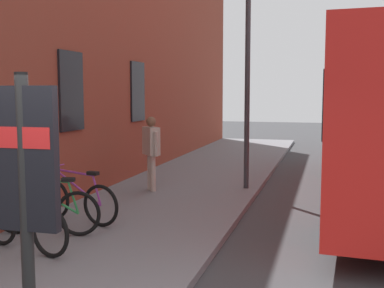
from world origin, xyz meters
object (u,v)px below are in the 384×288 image
bicycle_far_end (24,224)px  bicycle_by_door (77,201)px  bicycle_leaning_wall (47,211)px  street_lamp (248,56)px  pedestrian_by_facade (151,146)px  transit_info_sign (25,179)px

bicycle_far_end → bicycle_by_door: 1.55m
bicycle_leaning_wall → bicycle_by_door: size_ratio=1.00×
street_lamp → pedestrian_by_facade: bearing=113.8°
bicycle_by_door → transit_info_sign: bearing=-155.0°
bicycle_far_end → pedestrian_by_facade: (4.47, -0.23, 0.65)m
bicycle_far_end → transit_info_sign: bearing=-144.0°
transit_info_sign → street_lamp: size_ratio=0.46×
bicycle_far_end → bicycle_leaning_wall: 0.79m
pedestrian_by_facade → bicycle_by_door: bearing=174.7°
bicycle_leaning_wall → street_lamp: bearing=-27.7°
bicycle_leaning_wall → transit_info_sign: size_ratio=0.73×
bicycle_far_end → pedestrian_by_facade: size_ratio=1.01×
bicycle_far_end → bicycle_by_door: bearing=1.5°
bicycle_leaning_wall → pedestrian_by_facade: 3.77m
bicycle_leaning_wall → bicycle_by_door: bearing=-7.1°
bicycle_far_end → bicycle_leaning_wall: size_ratio=0.98×
bicycle_leaning_wall → transit_info_sign: transit_info_sign is taller
bicycle_far_end → street_lamp: (5.38, -2.28, 2.69)m
street_lamp → transit_info_sign: bearing=177.3°
transit_info_sign → pedestrian_by_facade: bearing=13.3°
pedestrian_by_facade → street_lamp: (0.90, -2.05, 2.04)m
pedestrian_by_facade → bicycle_leaning_wall: bearing=174.4°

